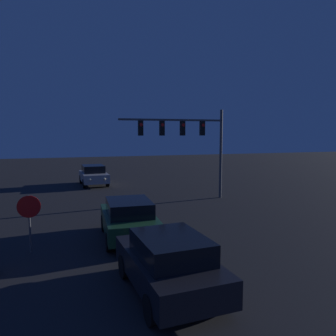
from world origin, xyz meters
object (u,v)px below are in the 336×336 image
object	(u,v)px
car_far	(94,175)
traffic_signal_mast	(189,136)
car_near	(169,262)
car_mid	(129,218)
stop_sign	(29,213)

from	to	relation	value
car_far	traffic_signal_mast	size ratio (longest dim) A/B	0.63
car_near	car_far	distance (m)	19.24
car_near	car_mid	distance (m)	4.80
car_mid	car_far	world-z (taller)	same
car_near	car_far	size ratio (longest dim) A/B	1.00
traffic_signal_mast	stop_sign	bearing A→B (deg)	-141.23
stop_sign	car_near	bearing A→B (deg)	-48.21
car_mid	car_far	bearing A→B (deg)	93.15
car_mid	stop_sign	world-z (taller)	stop_sign
car_far	car_mid	bearing A→B (deg)	87.93
car_mid	car_far	xyz separation A→B (m)	(-0.12, 14.45, 0.00)
car_near	stop_sign	bearing A→B (deg)	128.40
car_far	stop_sign	xyz separation A→B (m)	(-3.52, -14.99, 0.63)
car_mid	car_far	size ratio (longest dim) A/B	1.00
car_mid	traffic_signal_mast	distance (m)	8.92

